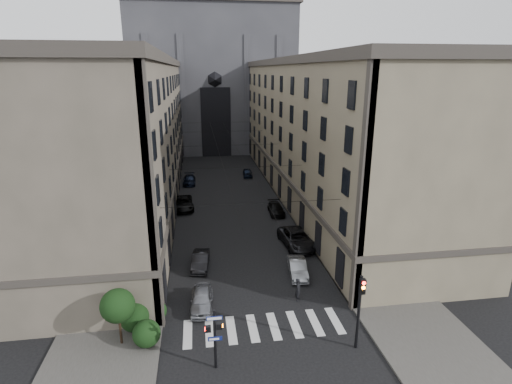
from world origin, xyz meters
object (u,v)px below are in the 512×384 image
car_right_near (298,268)px  car_right_far (248,173)px  traffic_light_right (360,304)px  pedestrian (298,289)px  car_left_near (202,299)px  car_right_midfar (276,209)px  car_left_far (189,180)px  car_right_midnear (297,239)px  pedestrian_signal_left (215,335)px  car_left_midnear (201,260)px  gothic_tower (212,68)px  car_left_midfar (183,203)px

car_right_near → car_right_far: 34.38m
traffic_light_right → pedestrian: 6.93m
car_left_near → traffic_light_right: bearing=-28.6°
car_right_near → pedestrian: bearing=-97.4°
car_right_midfar → car_left_far: bearing=127.2°
car_left_far → car_right_midnear: (11.10, -25.23, 0.14)m
car_right_far → car_right_midnear: bearing=-83.7°
pedestrian_signal_left → car_right_near: size_ratio=0.96×
car_right_near → pedestrian: size_ratio=2.24×
pedestrian_signal_left → car_left_midnear: pedestrian_signal_left is taller
car_left_far → pedestrian: pedestrian is taller
gothic_tower → pedestrian: gothic_tower is taller
traffic_light_right → car_left_midnear: (-9.80, 12.70, -2.61)m
pedestrian → car_right_midnear: bearing=10.3°
car_right_midnear → gothic_tower: bearing=90.1°
car_left_near → pedestrian: 7.46m
gothic_tower → car_right_near: size_ratio=13.90×
car_right_near → car_right_midfar: bearing=91.9°
car_left_midfar → car_left_far: (0.69, 11.89, -0.10)m
car_left_midfar → car_right_midnear: 17.80m
car_right_near → pedestrian: (-0.95, -3.90, 0.24)m
gothic_tower → car_right_midfar: (5.39, -47.39, -17.16)m
gothic_tower → pedestrian_signal_left: size_ratio=14.50×
pedestrian → pedestrian_signal_left: bearing=157.5°
car_right_far → car_left_far: bearing=-157.9°
gothic_tower → traffic_light_right: bearing=-85.6°
car_left_midfar → car_right_midnear: size_ratio=0.95×
traffic_light_right → pedestrian: bearing=111.1°
car_right_near → car_right_far: (0.00, 34.38, -0.04)m
gothic_tower → car_right_midnear: gothic_tower is taller
gothic_tower → car_left_midfar: gothic_tower is taller
gothic_tower → car_left_far: gothic_tower is taller
car_right_far → gothic_tower: bearing=101.8°
car_left_midnear → car_left_far: size_ratio=0.88×
car_right_far → car_right_midfar: bearing=-82.9°
pedestrian → car_left_near: bearing=113.1°
car_left_near → car_left_far: size_ratio=0.90×
car_left_near → car_left_midfar: (-2.00, 23.04, 0.07)m
car_right_midfar → gothic_tower: bearing=98.5°
gothic_tower → traffic_light_right: (5.60, -73.04, -14.51)m
car_left_midfar → car_right_near: 21.86m
car_right_midnear → car_left_midfar: bearing=126.0°
traffic_light_right → car_right_near: traffic_light_right is taller
car_left_midfar → car_right_far: 18.38m
car_left_midfar → car_left_far: bearing=82.3°
car_left_near → car_right_near: car_left_near is taller
traffic_light_right → car_left_far: size_ratio=1.11×
gothic_tower → car_left_midnear: 62.86m
pedestrian_signal_left → car_left_midfar: pedestrian_signal_left is taller
traffic_light_right → car_right_midnear: (-0.01, 15.87, -2.47)m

